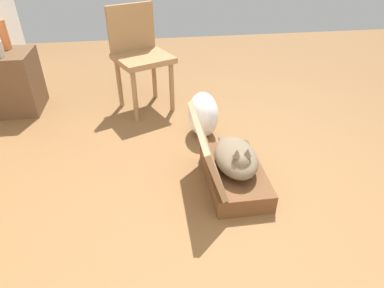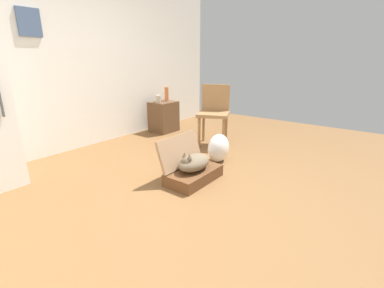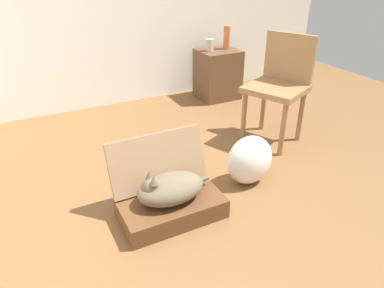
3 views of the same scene
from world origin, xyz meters
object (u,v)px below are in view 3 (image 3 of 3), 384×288
cat (169,188)px  side_table (218,74)px  vase_short (227,37)px  chair (280,83)px  plastic_bag_white (250,160)px  suitcase_base (171,208)px  vase_tall (209,45)px

cat → side_table: size_ratio=0.92×
cat → vase_short: size_ratio=2.01×
side_table → chair: (-0.09, -1.19, 0.26)m
side_table → plastic_bag_white: bearing=-113.3°
suitcase_base → cat: size_ratio=1.28×
suitcase_base → vase_short: (1.52, 1.79, 0.63)m
suitcase_base → vase_tall: vase_tall is taller
suitcase_base → cat: (-0.01, 0.00, 0.16)m
plastic_bag_white → chair: bearing=37.8°
side_table → vase_short: vase_short is taller
cat → vase_tall: 2.25m
plastic_bag_white → vase_short: 1.95m
vase_short → suitcase_base: bearing=-130.2°
cat → vase_tall: size_ratio=3.93×
side_table → vase_tall: (-0.11, 0.01, 0.35)m
cat → suitcase_base: bearing=-2.1°
suitcase_base → vase_short: bearing=49.8°
plastic_bag_white → side_table: size_ratio=0.67×
chair → side_table: bearing=151.3°
suitcase_base → plastic_bag_white: plastic_bag_white is taller
suitcase_base → plastic_bag_white: (0.68, 0.10, 0.12)m
cat → vase_short: bearing=49.6°
suitcase_base → vase_tall: (1.29, 1.79, 0.56)m
cat → plastic_bag_white: (0.69, 0.10, -0.03)m
plastic_bag_white → side_table: side_table is taller
side_table → vase_tall: size_ratio=4.26×
suitcase_base → chair: bearing=24.4°
cat → side_table: (1.42, 1.78, 0.06)m
cat → side_table: 2.28m
cat → vase_short: 2.40m
side_table → suitcase_base: bearing=-128.3°
suitcase_base → cat: 0.16m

